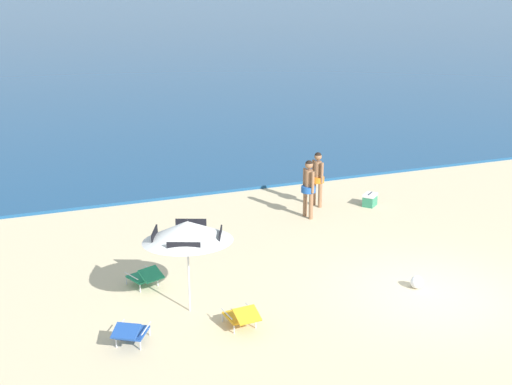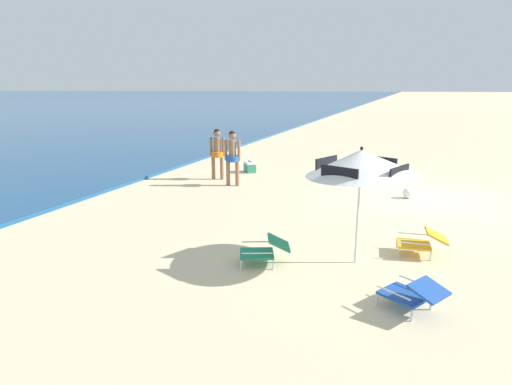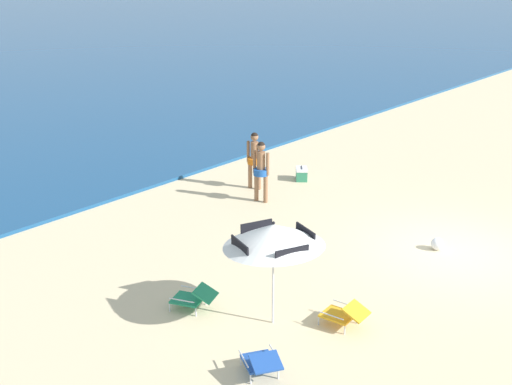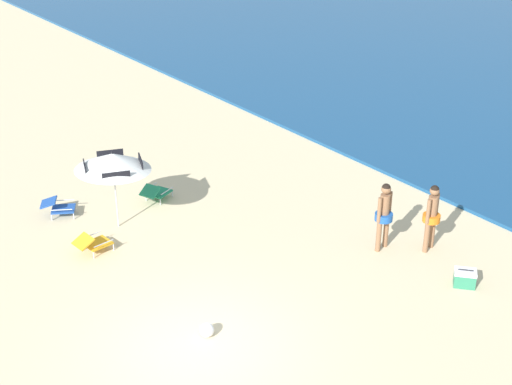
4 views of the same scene
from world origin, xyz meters
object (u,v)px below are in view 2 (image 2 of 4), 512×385
(lounge_chair_facing_sea, at_px, (264,250))
(person_standing_near_shore, at_px, (232,154))
(cooler_box, at_px, (250,167))
(beach_ball, at_px, (408,193))
(person_standing_beside, at_px, (217,150))
(lounge_chair_under_umbrella, at_px, (413,293))
(lounge_chair_beside_umbrella, at_px, (422,241))
(beach_umbrella_striped_main, at_px, (361,163))

(lounge_chair_facing_sea, bearing_deg, person_standing_near_shore, 28.00)
(cooler_box, bearing_deg, person_standing_near_shore, -173.20)
(cooler_box, height_order, beach_ball, cooler_box)
(person_standing_beside, bearing_deg, person_standing_near_shore, -130.04)
(lounge_chair_under_umbrella, xyz_separation_m, cooler_box, (8.82, 5.78, -0.08))
(lounge_chair_under_umbrella, height_order, lounge_chair_beside_umbrella, lounge_chair_beside_umbrella)
(person_standing_near_shore, distance_m, person_standing_beside, 1.15)
(lounge_chair_facing_sea, distance_m, person_standing_near_shore, 6.45)
(lounge_chair_under_umbrella, relative_size, lounge_chair_facing_sea, 0.99)
(lounge_chair_under_umbrella, bearing_deg, person_standing_beside, 41.37)
(lounge_chair_facing_sea, height_order, person_standing_near_shore, person_standing_near_shore)
(beach_umbrella_striped_main, bearing_deg, person_standing_beside, 43.22)
(lounge_chair_under_umbrella, bearing_deg, cooler_box, 33.25)
(lounge_chair_facing_sea, relative_size, person_standing_beside, 0.58)
(lounge_chair_under_umbrella, relative_size, lounge_chair_beside_umbrella, 1.09)
(lounge_chair_under_umbrella, height_order, cooler_box, lounge_chair_under_umbrella)
(beach_umbrella_striped_main, height_order, person_standing_beside, beach_umbrella_striped_main)
(lounge_chair_facing_sea, relative_size, beach_ball, 3.35)
(beach_umbrella_striped_main, distance_m, person_standing_beside, 7.96)
(lounge_chair_facing_sea, xyz_separation_m, beach_ball, (5.86, -2.39, -0.12))
(beach_umbrella_striped_main, xyz_separation_m, beach_ball, (5.23, -0.86, -1.69))
(lounge_chair_facing_sea, bearing_deg, lounge_chair_beside_umbrella, -62.14)
(cooler_box, bearing_deg, lounge_chair_facing_sea, -157.60)
(lounge_chair_beside_umbrella, bearing_deg, person_standing_near_shore, 53.19)
(person_standing_beside, bearing_deg, lounge_chair_under_umbrella, -138.63)
(beach_ball, bearing_deg, lounge_chair_under_umbrella, -179.05)
(beach_umbrella_striped_main, distance_m, cooler_box, 8.93)
(person_standing_near_shore, height_order, cooler_box, person_standing_near_shore)
(beach_umbrella_striped_main, bearing_deg, person_standing_near_shore, 42.08)
(beach_umbrella_striped_main, height_order, lounge_chair_beside_umbrella, beach_umbrella_striped_main)
(lounge_chair_beside_umbrella, bearing_deg, beach_umbrella_striped_main, 124.82)
(beach_umbrella_striped_main, relative_size, lounge_chair_under_umbrella, 2.12)
(person_standing_beside, relative_size, cooler_box, 2.90)
(beach_umbrella_striped_main, bearing_deg, cooler_box, 33.28)
(lounge_chair_under_umbrella, bearing_deg, lounge_chair_facing_sea, 70.99)
(beach_umbrella_striped_main, relative_size, person_standing_beside, 1.21)
(person_standing_beside, height_order, beach_ball, person_standing_beside)
(lounge_chair_beside_umbrella, distance_m, lounge_chair_facing_sea, 3.02)
(lounge_chair_beside_umbrella, distance_m, cooler_box, 8.85)
(beach_umbrella_striped_main, bearing_deg, beach_ball, -9.30)
(lounge_chair_beside_umbrella, relative_size, beach_ball, 3.05)
(person_standing_beside, relative_size, beach_ball, 5.77)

